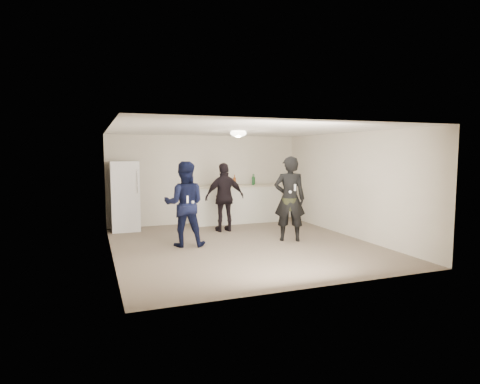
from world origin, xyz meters
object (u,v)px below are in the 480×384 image
object	(u,v)px
shaker	(219,183)
man	(185,204)
fridge	(125,196)
woman	(290,199)
spectator	(225,197)
counter	(236,205)

from	to	relation	value
shaker	man	distance (m)	2.69
fridge	woman	size ratio (longest dim) A/B	0.93
shaker	woman	bearing A→B (deg)	-71.04
fridge	spectator	size ratio (longest dim) A/B	1.02
fridge	man	bearing A→B (deg)	-64.53
shaker	counter	bearing A→B (deg)	9.36
fridge	man	world-z (taller)	man
fridge	woman	world-z (taller)	woman
shaker	woman	distance (m)	2.70
counter	shaker	size ratio (longest dim) A/B	15.29
shaker	man	bearing A→B (deg)	-123.84
woman	fridge	bearing A→B (deg)	-12.22
fridge	shaker	distance (m)	2.57
fridge	shaker	bearing A→B (deg)	-0.41
woman	spectator	distance (m)	1.88
man	spectator	distance (m)	1.81
woman	spectator	world-z (taller)	woman
fridge	shaker	xyz separation A→B (m)	(2.56, -0.02, 0.28)
counter	shaker	distance (m)	0.85
man	woman	bearing A→B (deg)	-172.40
shaker	spectator	world-z (taller)	spectator
fridge	shaker	size ratio (longest dim) A/B	10.59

